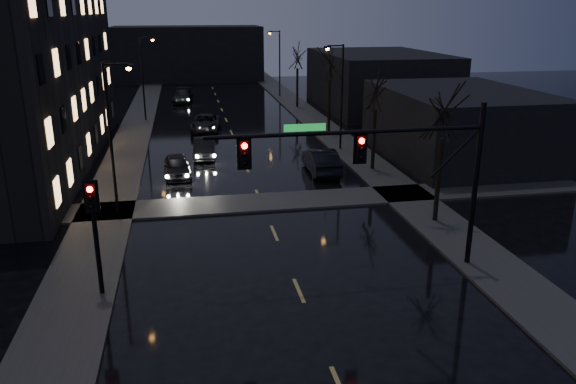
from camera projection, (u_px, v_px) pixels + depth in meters
name	position (u px, v px, depth m)	size (l,w,h in m)	color
sidewalk_left	(130.00, 143.00, 45.67)	(3.00, 140.00, 0.12)	#2D2D2B
sidewalk_right	(332.00, 135.00, 48.61)	(3.00, 140.00, 0.12)	#2D2D2B
sidewalk_cross	(262.00, 202.00, 31.72)	(40.00, 3.00, 0.12)	#2D2D2B
commercial_right_near	(459.00, 124.00, 40.65)	(10.00, 14.00, 5.00)	black
commercial_right_far	(378.00, 81.00, 61.32)	(12.00, 18.00, 6.00)	black
far_block	(188.00, 53.00, 85.58)	(22.00, 10.00, 8.00)	black
signal_mast	(390.00, 159.00, 22.01)	(11.11, 0.41, 7.00)	black
signal_pole_left	(94.00, 222.00, 20.62)	(0.35, 0.41, 4.53)	black
tree_near	(445.00, 102.00, 27.05)	(3.52, 3.52, 8.08)	black
tree_mid_a	(376.00, 84.00, 36.52)	(3.30, 3.30, 7.58)	black
tree_mid_b	(330.00, 57.00, 47.49)	(3.74, 3.74, 8.59)	black
tree_far	(297.00, 52.00, 60.75)	(3.43, 3.43, 7.88)	black
streetlight_l_near	(114.00, 127.00, 28.47)	(1.53, 0.28, 8.00)	black
streetlight_l_far	(144.00, 71.00, 53.71)	(1.53, 0.28, 8.00)	black
streetlight_r_mid	(339.00, 88.00, 42.31)	(1.53, 0.28, 8.00)	black
streetlight_r_far	(278.00, 58.00, 68.48)	(1.53, 0.28, 8.00)	black
oncoming_car_a	(177.00, 166.00, 36.64)	(1.67, 4.16, 1.42)	black
oncoming_car_b	(204.00, 148.00, 41.39)	(1.50, 4.31, 1.42)	black
oncoming_car_c	(206.00, 123.00, 50.43)	(2.41, 5.24, 1.46)	black
oncoming_car_d	(183.00, 96.00, 65.78)	(2.11, 5.19, 1.51)	black
lead_car	(321.00, 161.00, 37.44)	(1.76, 5.04, 1.66)	black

